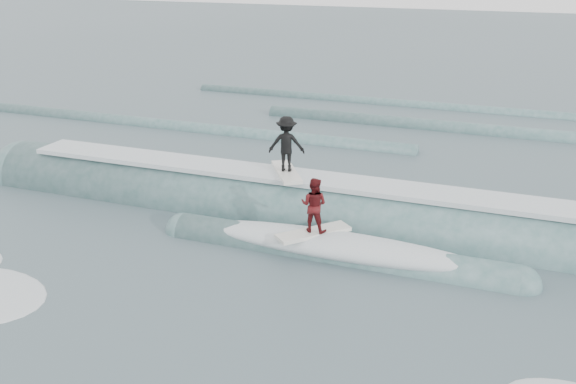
% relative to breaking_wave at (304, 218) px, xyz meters
% --- Properties ---
extents(ground, '(160.00, 160.00, 0.00)m').
position_rel_breaking_wave_xyz_m(ground, '(-0.21, -6.28, -0.04)').
color(ground, '#3A5055').
rests_on(ground, ground).
extents(breaking_wave, '(22.71, 3.98, 2.40)m').
position_rel_breaking_wave_xyz_m(breaking_wave, '(0.00, 0.00, 0.00)').
color(breaking_wave, '#3A6160').
rests_on(breaking_wave, ground).
extents(surfer_black, '(1.53, 1.98, 1.72)m').
position_rel_breaking_wave_xyz_m(surfer_black, '(-0.64, 0.26, 2.06)').
color(surfer_black, silver).
rests_on(surfer_black, ground).
extents(surfer_red, '(1.75, 1.85, 1.54)m').
position_rel_breaking_wave_xyz_m(surfer_red, '(0.95, -1.94, 1.16)').
color(surfer_red, silver).
rests_on(surfer_red, ground).
extents(whitewater, '(17.10, 5.33, 0.10)m').
position_rel_breaking_wave_xyz_m(whitewater, '(-0.95, -7.12, -0.04)').
color(whitewater, silver).
rests_on(whitewater, ground).
extents(far_swells, '(36.27, 8.65, 0.80)m').
position_rel_breaking_wave_xyz_m(far_swells, '(-0.87, 11.37, -0.04)').
color(far_swells, '#3A6160').
rests_on(far_swells, ground).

